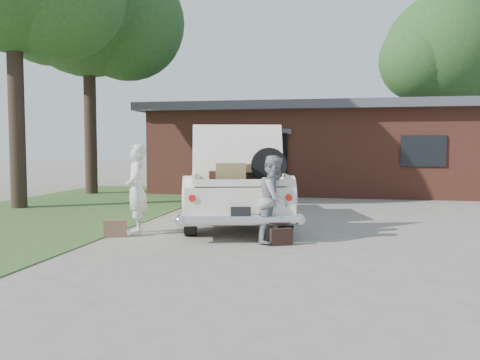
# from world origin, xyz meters

# --- Properties ---
(ground) EXTENTS (90.00, 90.00, 0.00)m
(ground) POSITION_xyz_m (0.00, 0.00, 0.00)
(ground) COLOR gray
(ground) RESTS_ON ground
(grass_strip) EXTENTS (6.00, 16.00, 0.02)m
(grass_strip) POSITION_xyz_m (-5.50, 3.00, 0.01)
(grass_strip) COLOR #2D4C1E
(grass_strip) RESTS_ON ground
(house) EXTENTS (12.80, 7.80, 3.30)m
(house) POSITION_xyz_m (0.98, 11.47, 1.67)
(house) COLOR brown
(house) RESTS_ON ground
(tree_back) EXTENTS (6.38, 5.55, 9.80)m
(tree_back) POSITION_xyz_m (-6.99, 7.80, 6.72)
(tree_back) COLOR #38281E
(tree_back) RESTS_ON ground
(tree_right) EXTENTS (5.95, 5.18, 8.56)m
(tree_right) POSITION_xyz_m (6.36, 15.36, 5.71)
(tree_right) COLOR #38281E
(tree_right) RESTS_ON ground
(sedan) EXTENTS (3.46, 5.88, 2.21)m
(sedan) POSITION_xyz_m (-0.48, 2.28, 0.81)
(sedan) COLOR silver
(sedan) RESTS_ON ground
(woman_left) EXTENTS (0.67, 0.78, 1.81)m
(woman_left) POSITION_xyz_m (-2.06, 0.28, 0.91)
(woman_left) COLOR beige
(woman_left) RESTS_ON ground
(woman_right) EXTENTS (0.80, 0.92, 1.61)m
(woman_right) POSITION_xyz_m (0.79, -0.07, 0.80)
(woman_right) COLOR gray
(woman_right) RESTS_ON ground
(suitcase_left) EXTENTS (0.45, 0.28, 0.33)m
(suitcase_left) POSITION_xyz_m (-2.33, -0.15, 0.17)
(suitcase_left) COLOR brown
(suitcase_left) RESTS_ON ground
(suitcase_right) EXTENTS (0.41, 0.28, 0.31)m
(suitcase_right) POSITION_xyz_m (0.94, -0.30, 0.15)
(suitcase_right) COLOR black
(suitcase_right) RESTS_ON ground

